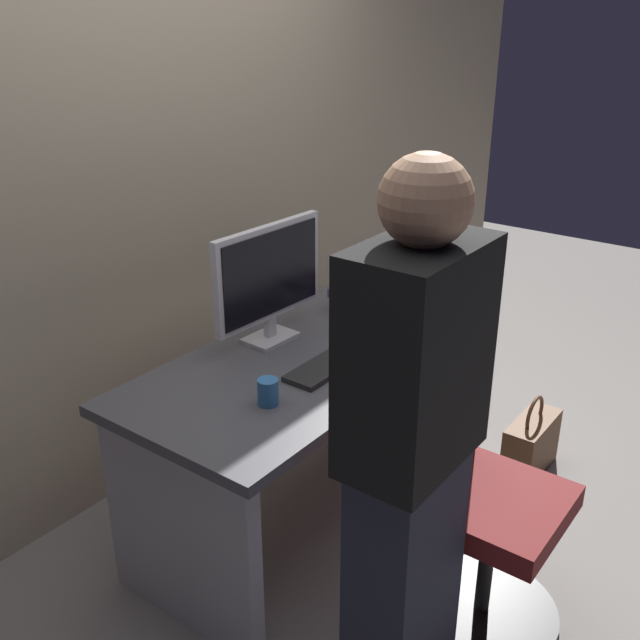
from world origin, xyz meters
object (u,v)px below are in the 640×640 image
(desk, at_px, (310,407))
(book_stack, at_px, (355,294))
(person_at_desk, at_px, (410,460))
(cell_phone, at_px, (418,323))
(keyboard, at_px, (333,362))
(mouse, at_px, (369,332))
(handbag, at_px, (531,445))
(monitor, at_px, (269,277))
(office_chair, at_px, (476,506))
(cup_near_keyboard, at_px, (268,392))

(desk, height_order, book_stack, book_stack)
(person_at_desk, distance_m, cell_phone, 1.13)
(person_at_desk, distance_m, keyboard, 0.78)
(keyboard, xyz_separation_m, mouse, (0.28, 0.03, 0.01))
(person_at_desk, distance_m, mouse, 1.00)
(keyboard, distance_m, handbag, 1.15)
(keyboard, relative_size, handbag, 1.14)
(desk, xyz_separation_m, monitor, (0.01, 0.19, 0.48))
(cell_phone, distance_m, handbag, 0.81)
(office_chair, distance_m, person_at_desk, 0.60)
(person_at_desk, xyz_separation_m, cup_near_keyboard, (0.13, 0.60, -0.06))
(monitor, xyz_separation_m, keyboard, (-0.03, -0.32, -0.25))
(keyboard, height_order, cell_phone, keyboard)
(keyboard, relative_size, book_stack, 2.02)
(office_chair, height_order, mouse, office_chair)
(monitor, bearing_deg, handbag, -43.58)
(handbag, bearing_deg, cup_near_keyboard, 158.63)
(desk, height_order, person_at_desk, person_at_desk)
(office_chair, bearing_deg, cell_phone, 44.91)
(desk, distance_m, book_stack, 0.55)
(office_chair, height_order, book_stack, office_chair)
(cell_phone, bearing_deg, keyboard, 159.53)
(mouse, bearing_deg, handbag, -41.23)
(cup_near_keyboard, bearing_deg, office_chair, -63.64)
(person_at_desk, height_order, keyboard, person_at_desk)
(person_at_desk, distance_m, handbag, 1.52)
(keyboard, distance_m, book_stack, 0.52)
(person_at_desk, relative_size, cup_near_keyboard, 18.46)
(mouse, relative_size, cell_phone, 0.69)
(person_at_desk, bearing_deg, handbag, 5.56)
(office_chair, relative_size, book_stack, 4.42)
(office_chair, relative_size, monitor, 1.74)
(desk, xyz_separation_m, cup_near_keyboard, (-0.37, -0.12, 0.27))
(monitor, bearing_deg, mouse, -48.24)
(office_chair, xyz_separation_m, person_at_desk, (-0.44, 0.01, 0.41))
(mouse, bearing_deg, desk, 161.05)
(keyboard, bearing_deg, desk, 82.16)
(office_chair, distance_m, cell_phone, 0.84)
(person_at_desk, distance_m, monitor, 1.06)
(handbag, bearing_deg, book_stack, 119.05)
(book_stack, bearing_deg, desk, -167.11)
(desk, height_order, cell_phone, cell_phone)
(monitor, height_order, cup_near_keyboard, monitor)
(keyboard, height_order, handbag, keyboard)
(person_at_desk, relative_size, cell_phone, 11.38)
(desk, bearing_deg, book_stack, 12.89)
(book_stack, bearing_deg, handbag, -60.95)
(mouse, distance_m, handbag, 0.98)
(monitor, bearing_deg, keyboard, -94.77)
(monitor, relative_size, cup_near_keyboard, 6.09)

